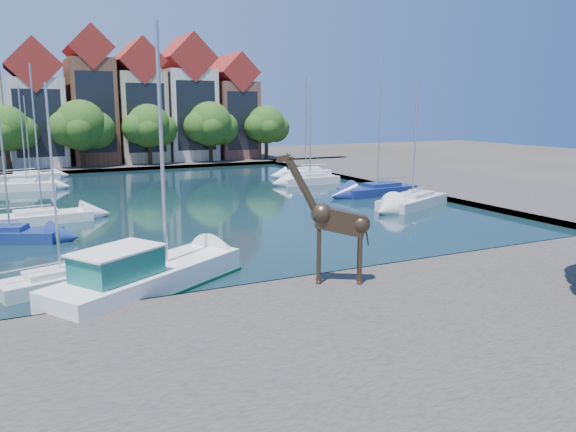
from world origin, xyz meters
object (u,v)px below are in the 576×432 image
object	(u,v)px
motorsailer	(143,274)
giraffe_statue	(334,221)
sailboat_left_a	(61,277)
sailboat_right_a	(413,199)

from	to	relation	value
motorsailer	giraffe_statue	bearing A→B (deg)	-24.11
motorsailer	sailboat_left_a	world-z (taller)	motorsailer
giraffe_statue	motorsailer	xyz separation A→B (m)	(-7.15, 3.20, -2.19)
giraffe_statue	sailboat_right_a	size ratio (longest dim) A/B	0.57
motorsailer	sailboat_right_a	size ratio (longest dim) A/B	1.17
giraffe_statue	sailboat_right_a	distance (m)	21.86
giraffe_statue	sailboat_left_a	size ratio (longest dim) A/B	0.62
motorsailer	sailboat_left_a	size ratio (longest dim) A/B	1.28
sailboat_left_a	sailboat_right_a	size ratio (longest dim) A/B	0.91
motorsailer	sailboat_left_a	distance (m)	3.83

